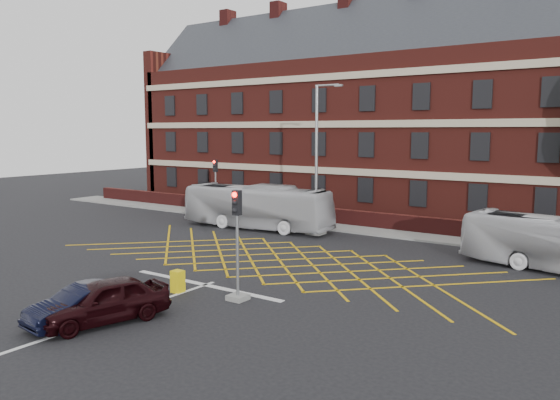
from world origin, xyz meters
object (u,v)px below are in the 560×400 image
Objects in this scene: car_maroon at (104,301)px; direction_signs at (206,195)px; car_navy at (83,304)px; street_lamp at (317,183)px; utility_cabinet at (178,281)px; traffic_light_near at (237,255)px; traffic_light_far at (216,192)px; bus_left at (257,207)px.

car_maroon is 2.01× the size of direction_signs.
direction_signs reaches higher than car_navy.
street_lamp is 10.32× the size of utility_cabinet.
car_navy is 0.42× the size of street_lamp.
traffic_light_near is at bearing -44.69° from direction_signs.
car_navy is 24.37m from traffic_light_far.
utility_cabinet is at bearing -159.06° from bus_left.
car_maroon is 5.12m from traffic_light_near.
direction_signs is (-14.27, 20.80, 0.62)m from car_maroon.
car_navy is 25.26m from direction_signs.
direction_signs is at bearing 135.31° from traffic_light_near.
street_lamp reaches higher than car_maroon.
bus_left is 4.80× the size of direction_signs.
bus_left is at bearing 114.73° from car_navy.
direction_signs is at bearing 62.04° from bus_left.
direction_signs is (-12.02, 2.94, -1.85)m from street_lamp.
utility_cabinet is at bearing -82.62° from street_lamp.
street_lamp is at bearing 114.10° from car_maroon.
utility_cabinet is (-2.64, -0.60, -1.31)m from traffic_light_near.
bus_left is 18.79m from car_navy.
traffic_light_far is 1.94× the size of direction_signs.
bus_left is 2.39× the size of car_maroon.
bus_left is 15.59m from traffic_light_near.
car_navy is at bearing -119.44° from traffic_light_near.
traffic_light_far is at bearing 60.10° from bus_left.
car_maroon is 18.17m from street_lamp.
street_lamp is (4.38, 0.50, 1.76)m from bus_left.
traffic_light_far is at bearing 139.36° from car_maroon.
traffic_light_near is 4.74× the size of utility_cabinet.
street_lamp reaches higher than traffic_light_far.
bus_left is 7.14m from traffic_light_far.
car_maroon is 4.91× the size of utility_cabinet.
traffic_light_far reaches higher than car_navy.
car_maroon is (6.62, -17.36, -0.72)m from bus_left.
direction_signs is at bearing 166.25° from street_lamp.
utility_cabinet is (6.18, -13.45, -1.02)m from bus_left.
traffic_light_far is 0.46× the size of street_lamp.
car_maroon is at bearing 41.42° from car_navy.
street_lamp is at bearing -13.81° from traffic_light_far.
street_lamp reaches higher than car_navy.
traffic_light_far is at bearing 126.71° from car_navy.
car_navy is 0.90× the size of traffic_light_far.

